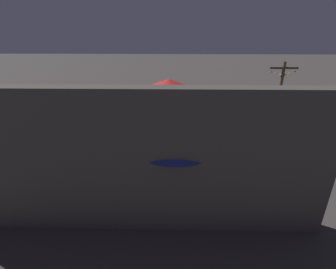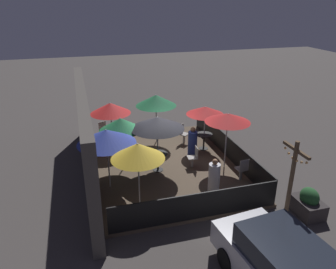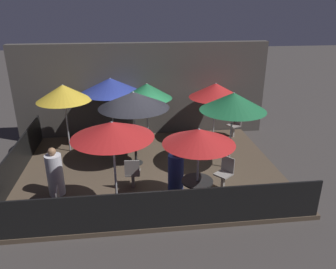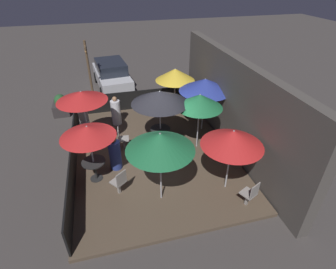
# 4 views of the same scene
# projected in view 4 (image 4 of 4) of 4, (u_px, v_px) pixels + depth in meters

# --- Properties ---
(ground_plane) EXTENTS (60.00, 60.00, 0.00)m
(ground_plane) POSITION_uv_depth(u_px,v_px,m) (153.00, 154.00, 10.33)
(ground_plane) COLOR #423D3A
(patio_deck) EXTENTS (7.85, 5.89, 0.12)m
(patio_deck) POSITION_uv_depth(u_px,v_px,m) (153.00, 153.00, 10.30)
(patio_deck) COLOR brown
(patio_deck) RESTS_ON ground_plane
(building_wall) EXTENTS (9.45, 0.36, 3.56)m
(building_wall) POSITION_uv_depth(u_px,v_px,m) (233.00, 105.00, 10.04)
(building_wall) COLOR #4C4742
(building_wall) RESTS_ON ground_plane
(fence_front) EXTENTS (7.65, 0.05, 0.95)m
(fence_front) POSITION_uv_depth(u_px,v_px,m) (74.00, 153.00, 9.40)
(fence_front) COLOR black
(fence_front) RESTS_ON patio_deck
(fence_side_left) EXTENTS (0.05, 5.69, 0.95)m
(fence_side_left) POSITION_uv_depth(u_px,v_px,m) (137.00, 100.00, 13.17)
(fence_side_left) COLOR black
(fence_side_left) RESTS_ON patio_deck
(patio_umbrella_0) EXTENTS (2.14, 2.14, 2.34)m
(patio_umbrella_0) POSITION_uv_depth(u_px,v_px,m) (160.00, 97.00, 9.55)
(patio_umbrella_0) COLOR #B2B2B7
(patio_umbrella_0) RESTS_ON patio_deck
(patio_umbrella_1) EXTENTS (1.72, 1.72, 2.09)m
(patio_umbrella_1) POSITION_uv_depth(u_px,v_px,m) (88.00, 131.00, 7.95)
(patio_umbrella_1) COLOR #B2B2B7
(patio_umbrella_1) RESTS_ON patio_deck
(patio_umbrella_2) EXTENTS (2.12, 2.12, 2.33)m
(patio_umbrella_2) POSITION_uv_depth(u_px,v_px,m) (205.00, 85.00, 10.63)
(patio_umbrella_2) COLOR #B2B2B7
(patio_umbrella_2) RESTS_ON patio_deck
(patio_umbrella_3) EXTENTS (1.87, 1.87, 2.17)m
(patio_umbrella_3) POSITION_uv_depth(u_px,v_px,m) (233.00, 138.00, 7.61)
(patio_umbrella_3) COLOR #B2B2B7
(patio_umbrella_3) RESTS_ON patio_deck
(patio_umbrella_4) EXTENTS (1.77, 1.77, 2.34)m
(patio_umbrella_4) POSITION_uv_depth(u_px,v_px,m) (175.00, 75.00, 11.65)
(patio_umbrella_4) COLOR #B2B2B7
(patio_umbrella_4) RESTS_ON patio_deck
(patio_umbrella_5) EXTENTS (1.83, 1.83, 2.40)m
(patio_umbrella_5) POSITION_uv_depth(u_px,v_px,m) (81.00, 96.00, 9.34)
(patio_umbrella_5) COLOR #B2B2B7
(patio_umbrella_5) RESTS_ON patio_deck
(patio_umbrella_6) EXTENTS (1.94, 1.94, 2.40)m
(patio_umbrella_6) POSITION_uv_depth(u_px,v_px,m) (160.00, 142.00, 7.08)
(patio_umbrella_6) COLOR #B2B2B7
(patio_umbrella_6) RESTS_ON patio_deck
(patio_umbrella_7) EXTENTS (1.72, 1.72, 2.26)m
(patio_umbrella_7) POSITION_uv_depth(u_px,v_px,m) (200.00, 101.00, 9.51)
(patio_umbrella_7) COLOR #B2B2B7
(patio_umbrella_7) RESTS_ON patio_deck
(dining_table_0) EXTENTS (0.79, 0.79, 0.76)m
(dining_table_0) POSITION_uv_depth(u_px,v_px,m) (160.00, 132.00, 10.37)
(dining_table_0) COLOR black
(dining_table_0) RESTS_ON patio_deck
(dining_table_1) EXTENTS (0.78, 0.78, 0.74)m
(dining_table_1) POSITION_uv_depth(u_px,v_px,m) (94.00, 165.00, 8.66)
(dining_table_1) COLOR black
(dining_table_1) RESTS_ON patio_deck
(patio_chair_0) EXTENTS (0.43, 0.43, 0.90)m
(patio_chair_0) POSITION_uv_depth(u_px,v_px,m) (122.00, 138.00, 10.21)
(patio_chair_0) COLOR gray
(patio_chair_0) RESTS_ON patio_deck
(patio_chair_1) EXTENTS (0.56, 0.56, 0.93)m
(patio_chair_1) POSITION_uv_depth(u_px,v_px,m) (119.00, 182.00, 8.10)
(patio_chair_1) COLOR gray
(patio_chair_1) RESTS_ON patio_deck
(patio_chair_2) EXTENTS (0.44, 0.44, 0.95)m
(patio_chair_2) POSITION_uv_depth(u_px,v_px,m) (85.00, 122.00, 11.17)
(patio_chair_2) COLOR gray
(patio_chair_2) RESTS_ON patio_deck
(patio_chair_3) EXTENTS (0.53, 0.53, 0.91)m
(patio_chair_3) POSITION_uv_depth(u_px,v_px,m) (250.00, 194.00, 7.70)
(patio_chair_3) COLOR gray
(patio_chair_3) RESTS_ON patio_deck
(patron_0) EXTENTS (0.57, 0.57, 1.33)m
(patron_0) POSITION_uv_depth(u_px,v_px,m) (115.00, 154.00, 9.16)
(patron_0) COLOR navy
(patron_0) RESTS_ON patio_deck
(patron_1) EXTENTS (0.58, 0.58, 1.35)m
(patron_1) POSITION_uv_depth(u_px,v_px,m) (116.00, 112.00, 11.79)
(patron_1) COLOR silver
(patron_1) RESTS_ON patio_deck
(planter_box) EXTENTS (1.07, 0.75, 1.00)m
(planter_box) POSITION_uv_depth(u_px,v_px,m) (61.00, 105.00, 13.01)
(planter_box) COLOR #332D2D
(planter_box) RESTS_ON ground_plane
(light_post) EXTENTS (1.10, 0.12, 3.26)m
(light_post) POSITION_uv_depth(u_px,v_px,m) (89.00, 69.00, 13.30)
(light_post) COLOR brown
(light_post) RESTS_ON ground_plane
(parked_car_0) EXTENTS (4.37, 2.15, 1.62)m
(parked_car_0) POSITION_uv_depth(u_px,v_px,m) (112.00, 74.00, 15.53)
(parked_car_0) COLOR silver
(parked_car_0) RESTS_ON ground_plane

